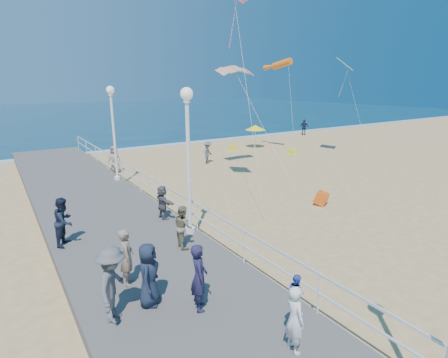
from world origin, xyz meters
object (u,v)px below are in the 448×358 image
spectator_1 (183,227)px  box_kite (321,199)px  spectator_6 (127,257)px  beach_umbrella (255,128)px  lamp_post_mid (188,147)px  toddler_held (296,292)px  woman_holding_toddler (295,319)px  beach_chair_left (233,148)px  spectator_0 (199,277)px  beach_walker_b (304,127)px  lamp_post_far (113,124)px  spectator_5 (163,202)px  beach_walker_c (115,159)px  spectator_7 (64,221)px  beach_walker_a (208,153)px  spectator_2 (113,284)px  spectator_4 (149,275)px

spectator_1 → box_kite: spectator_1 is taller
spectator_6 → beach_umbrella: bearing=-28.8°
lamp_post_mid → toddler_held: lamp_post_mid is taller
box_kite → beach_umbrella: (7.28, 14.46, 1.61)m
toddler_held → spectator_1: size_ratio=0.54×
woman_holding_toddler → beach_chair_left: (13.33, 21.34, -0.95)m
lamp_post_mid → beach_chair_left: size_ratio=9.67×
spectator_0 → box_kite: size_ratio=2.88×
spectator_1 → beach_walker_b: (25.63, 19.12, -0.23)m
box_kite → lamp_post_far: bearing=102.3°
spectator_5 → beach_walker_c: (1.14, 10.49, -0.20)m
spectator_6 → spectator_7: spectator_7 is taller
toddler_held → beach_umbrella: bearing=-26.0°
spectator_7 → beach_walker_a: 15.19m
spectator_1 → spectator_2: spectator_2 is taller
toddler_held → spectator_0: (-1.09, 2.17, -0.38)m
spectator_5 → box_kite: spectator_5 is taller
beach_walker_a → toddler_held: bearing=-151.9°
lamp_post_mid → beach_umbrella: size_ratio=2.49×
spectator_1 → spectator_2: size_ratio=0.79×
woman_holding_toddler → toddler_held: size_ratio=1.88×
lamp_post_mid → spectator_0: lamp_post_mid is taller
spectator_6 → lamp_post_far: bearing=2.4°
spectator_6 → beach_umbrella: 24.42m
spectator_4 → beach_chair_left: spectator_4 is taller
spectator_5 → beach_walker_c: beach_walker_c is taller
spectator_1 → box_kite: bearing=-76.0°
lamp_post_far → spectator_6: 11.84m
spectator_5 → spectator_7: 3.84m
beach_walker_a → beach_umbrella: 7.94m
box_kite → lamp_post_mid: bearing=153.5°
spectator_0 → spectator_5: (1.73, 6.10, -0.16)m
lamp_post_mid → spectator_0: (-2.00, -4.23, -2.40)m
spectator_0 → spectator_5: spectator_0 is taller
spectator_5 → box_kite: 7.90m
spectator_0 → lamp_post_mid: bearing=-3.7°
toddler_held → spectator_6: size_ratio=0.48×
spectator_6 → beach_umbrella: beach_umbrella is taller
spectator_1 → beach_walker_c: spectator_1 is taller
spectator_0 → beach_umbrella: (16.66, 18.80, 0.65)m
beach_walker_c → beach_chair_left: bearing=55.9°
woman_holding_toddler → spectator_0: spectator_0 is taller
spectator_7 → beach_walker_b: size_ratio=0.94×
woman_holding_toddler → box_kite: bearing=-41.2°
spectator_0 → spectator_5: size_ratio=1.22×
spectator_5 → beach_walker_a: size_ratio=0.83×
spectator_7 → beach_chair_left: size_ratio=3.10×
toddler_held → beach_chair_left: 25.00m
spectator_1 → beach_walker_c: size_ratio=0.81×
beach_walker_a → beach_chair_left: beach_walker_a is taller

